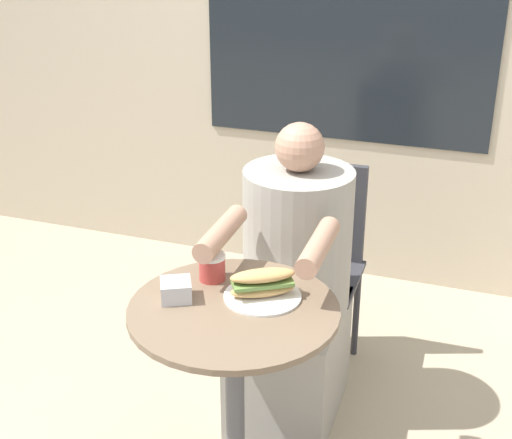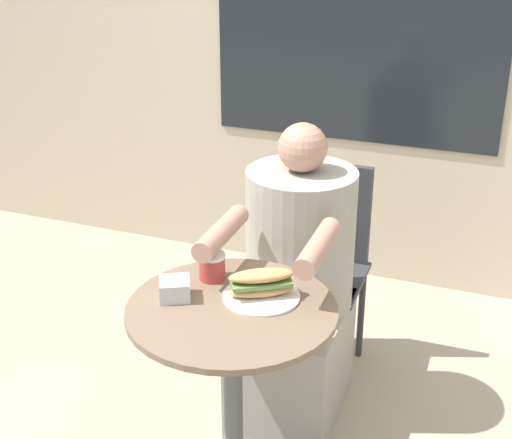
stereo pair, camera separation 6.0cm
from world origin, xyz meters
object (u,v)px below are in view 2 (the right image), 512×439
(cafe_table, at_px, (233,364))
(seated_diner, at_px, (295,298))
(sandwich_on_plate, at_px, (261,287))
(drink_cup, at_px, (212,266))
(diner_chair, at_px, (322,250))

(cafe_table, distance_m, seated_diner, 0.52)
(seated_diner, bearing_deg, cafe_table, 85.17)
(sandwich_on_plate, distance_m, drink_cup, 0.19)
(cafe_table, height_order, sandwich_on_plate, sandwich_on_plate)
(diner_chair, distance_m, drink_cup, 0.79)
(diner_chair, distance_m, seated_diner, 0.35)
(cafe_table, relative_size, seated_diner, 0.64)
(drink_cup, bearing_deg, diner_chair, 78.32)
(cafe_table, height_order, drink_cup, drink_cup)
(cafe_table, relative_size, drink_cup, 8.45)
(sandwich_on_plate, bearing_deg, cafe_table, -126.34)
(sandwich_on_plate, bearing_deg, drink_cup, 163.74)
(sandwich_on_plate, relative_size, drink_cup, 2.72)
(drink_cup, bearing_deg, sandwich_on_plate, -16.26)
(diner_chair, xyz_separation_m, sandwich_on_plate, (0.03, -0.79, 0.25))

